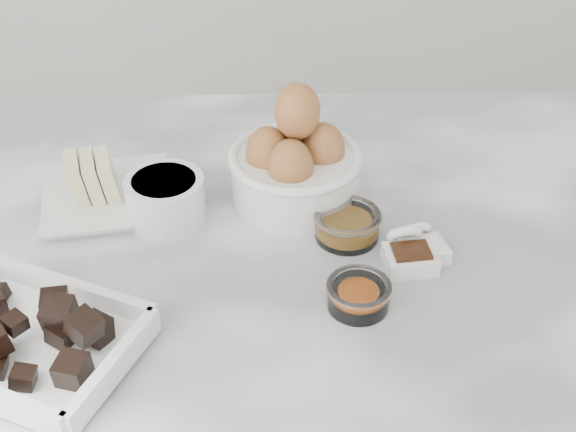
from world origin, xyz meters
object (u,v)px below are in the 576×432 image
object	(u,v)px
butter_plate	(104,187)
zest_bowl	(359,294)
vanilla_spoon	(409,253)
sugar_ramekin	(165,198)
honey_bowl	(347,224)
egg_bowl	(295,163)
chocolate_dish	(27,336)
salt_spoon	(422,246)

from	to	relation	value
butter_plate	zest_bowl	bearing A→B (deg)	-33.40
butter_plate	vanilla_spoon	size ratio (longest dim) A/B	2.42
sugar_ramekin	honey_bowl	xyz separation A→B (m)	(0.22, -0.04, -0.01)
honey_bowl	vanilla_spoon	distance (m)	0.08
vanilla_spoon	honey_bowl	bearing A→B (deg)	143.15
egg_bowl	vanilla_spoon	size ratio (longest dim) A/B	2.22
sugar_ramekin	zest_bowl	xyz separation A→B (m)	(0.22, -0.16, -0.01)
butter_plate	vanilla_spoon	xyz separation A→B (m)	(0.36, -0.13, -0.01)
chocolate_dish	egg_bowl	world-z (taller)	egg_bowl
butter_plate	egg_bowl	xyz separation A→B (m)	(0.24, 0.00, 0.03)
chocolate_dish	butter_plate	size ratio (longest dim) A/B	1.43
chocolate_dish	vanilla_spoon	size ratio (longest dim) A/B	3.47
salt_spoon	chocolate_dish	bearing A→B (deg)	-160.49
zest_bowl	salt_spoon	bearing A→B (deg)	46.36
butter_plate	vanilla_spoon	bearing A→B (deg)	-19.35
zest_bowl	salt_spoon	world-z (taller)	salt_spoon
zest_bowl	honey_bowl	bearing A→B (deg)	91.28
honey_bowl	vanilla_spoon	xyz separation A→B (m)	(0.07, -0.05, -0.00)
zest_bowl	chocolate_dish	bearing A→B (deg)	-169.40
chocolate_dish	egg_bowl	distance (m)	0.38
sugar_ramekin	zest_bowl	bearing A→B (deg)	-36.20
chocolate_dish	salt_spoon	xyz separation A→B (m)	(0.41, 0.15, -0.01)
vanilla_spoon	salt_spoon	bearing A→B (deg)	39.21
sugar_ramekin	honey_bowl	distance (m)	0.22
honey_bowl	salt_spoon	world-z (taller)	salt_spoon
chocolate_dish	honey_bowl	world-z (taller)	chocolate_dish
egg_bowl	salt_spoon	size ratio (longest dim) A/B	2.33
vanilla_spoon	salt_spoon	xyz separation A→B (m)	(0.02, 0.01, -0.00)
egg_bowl	zest_bowl	bearing A→B (deg)	-72.88
zest_bowl	sugar_ramekin	bearing A→B (deg)	143.80
chocolate_dish	sugar_ramekin	bearing A→B (deg)	62.99
chocolate_dish	salt_spoon	world-z (taller)	chocolate_dish
honey_bowl	egg_bowl	bearing A→B (deg)	126.21
zest_bowl	butter_plate	bearing A→B (deg)	146.60
salt_spoon	egg_bowl	bearing A→B (deg)	140.59
butter_plate	salt_spoon	distance (m)	0.40
butter_plate	chocolate_dish	bearing A→B (deg)	-97.05
honey_bowl	zest_bowl	xyz separation A→B (m)	(0.00, -0.12, -0.00)
sugar_ramekin	chocolate_dish	bearing A→B (deg)	-117.01
butter_plate	honey_bowl	distance (m)	0.31
egg_bowl	chocolate_dish	bearing A→B (deg)	-135.86
zest_bowl	vanilla_spoon	bearing A→B (deg)	47.99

